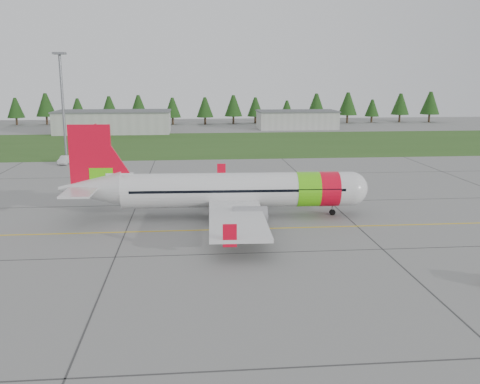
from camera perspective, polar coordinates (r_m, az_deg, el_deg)
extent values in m
plane|color=gray|center=(50.23, 4.13, -6.44)|extent=(320.00, 320.00, 0.00)
cylinder|color=silver|center=(61.92, -0.25, 0.23)|extent=(26.64, 4.90, 3.98)
sphere|color=silver|center=(63.98, 11.69, 0.36)|extent=(3.98, 3.98, 3.98)
cone|color=silver|center=(63.26, -15.66, 0.35)|extent=(7.28, 4.23, 3.98)
cube|color=black|center=(63.99, 11.97, 0.68)|extent=(1.72, 2.71, 0.57)
cylinder|color=#5BD40F|center=(62.86, 7.19, 0.31)|extent=(2.79, 4.15, 4.06)
cylinder|color=red|center=(63.35, 9.37, 0.34)|extent=(2.38, 4.13, 4.06)
cube|color=silver|center=(62.14, -0.72, -0.79)|extent=(6.75, 32.82, 0.37)
cube|color=red|center=(77.89, -2.00, 2.30)|extent=(1.23, 0.23, 2.04)
cube|color=red|center=(46.29, -1.10, -4.67)|extent=(1.23, 0.23, 2.04)
cylinder|color=gray|center=(67.81, 0.36, -0.17)|extent=(3.74, 2.27, 2.14)
cylinder|color=gray|center=(56.93, 1.07, -2.60)|extent=(3.74, 2.27, 2.14)
cube|color=red|center=(62.63, -15.66, 3.42)|extent=(4.70, 0.53, 7.75)
cube|color=#5BD40F|center=(62.77, -14.54, 1.42)|extent=(2.67, 0.52, 2.45)
cube|color=silver|center=(63.32, -16.13, 0.57)|extent=(3.67, 11.84, 0.22)
cylinder|color=slate|center=(64.03, 9.83, -1.80)|extent=(0.18, 0.18, 1.43)
cylinder|color=black|center=(64.12, 9.82, -2.12)|extent=(0.70, 0.31, 0.69)
cylinder|color=slate|center=(65.13, -1.73, -1.15)|extent=(0.22, 0.22, 1.94)
cylinder|color=black|center=(65.22, -2.08, -1.53)|extent=(1.08, 0.50, 1.06)
cylinder|color=slate|center=(59.59, -1.58, -2.43)|extent=(0.22, 0.22, 1.94)
cylinder|color=black|center=(59.69, -1.97, -2.84)|extent=(1.08, 0.50, 1.06)
imported|color=beige|center=(104.89, -18.22, 4.10)|extent=(1.74, 1.66, 4.59)
cube|color=#30561E|center=(130.16, -1.72, 5.18)|extent=(320.00, 50.00, 0.03)
cube|color=gold|center=(57.77, 2.85, -3.90)|extent=(120.00, 0.25, 0.02)
cube|color=#A8A8A3|center=(159.01, -13.31, 7.23)|extent=(32.00, 14.00, 6.00)
cube|color=#A8A8A3|center=(168.71, 6.08, 7.63)|extent=(24.00, 12.00, 5.20)
cylinder|color=slate|center=(107.82, -18.34, 8.43)|extent=(0.50, 0.50, 20.00)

